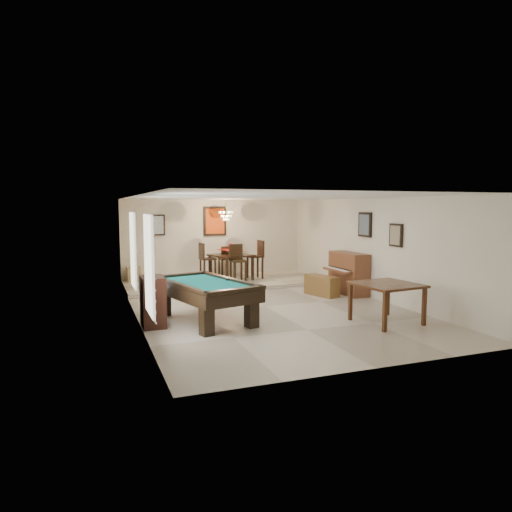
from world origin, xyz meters
TOP-DOWN VIEW (x-y plane):
  - ground_plane at (0.00, 0.00)m, footprint 6.00×9.00m
  - wall_back at (0.00, 4.50)m, footprint 6.00×0.04m
  - wall_front at (0.00, -4.50)m, footprint 6.00×0.04m
  - wall_left at (-3.00, 0.00)m, footprint 0.04×9.00m
  - wall_right at (3.00, 0.00)m, footprint 0.04×9.00m
  - ceiling at (0.00, 0.00)m, footprint 6.00×9.00m
  - dining_step at (0.00, 3.25)m, footprint 6.00×2.50m
  - window_left_front at (-2.97, -2.20)m, footprint 0.06×1.00m
  - window_left_rear at (-2.97, 0.60)m, footprint 0.06×1.00m
  - pool_table at (-1.67, -0.88)m, footprint 1.88×2.68m
  - square_table at (1.77, -2.32)m, footprint 1.31×1.31m
  - upright_piano at (2.60, 0.68)m, footprint 0.76×1.36m
  - piano_bench at (1.91, 0.69)m, footprint 0.64×1.04m
  - apothecary_chest at (-2.76, -0.93)m, footprint 0.45×0.67m
  - dining_table at (0.21, 3.38)m, footprint 1.37×1.37m
  - flower_vase at (0.21, 3.38)m, footprint 0.18×0.18m
  - dining_chair_south at (0.21, 2.67)m, footprint 0.44×0.44m
  - dining_chair_north at (0.23, 4.15)m, footprint 0.39×0.39m
  - dining_chair_west at (-0.52, 3.42)m, footprint 0.47×0.47m
  - dining_chair_east at (0.99, 3.35)m, footprint 0.48×0.48m
  - corner_bench at (-2.64, 4.18)m, footprint 0.40×0.49m
  - chandelier at (0.00, 3.20)m, footprint 0.44×0.44m
  - back_painting at (0.00, 4.46)m, footprint 0.75×0.06m
  - back_mirror at (-1.90, 4.46)m, footprint 0.55×0.06m
  - right_picture_upper at (2.96, 0.30)m, footprint 0.06×0.55m
  - right_picture_lower at (2.96, -1.00)m, footprint 0.06×0.45m

SIDE VIEW (x-z plane):
  - ground_plane at x=0.00m, z-range -0.02..0.00m
  - dining_step at x=0.00m, z-range 0.00..0.12m
  - piano_bench at x=1.91m, z-range 0.00..0.54m
  - corner_bench at x=-2.64m, z-range 0.12..0.55m
  - pool_table at x=-1.67m, z-range 0.00..0.81m
  - square_table at x=1.77m, z-range 0.00..0.82m
  - apothecary_chest at x=-2.76m, z-range 0.00..1.00m
  - upright_piano at x=2.60m, z-range 0.00..1.13m
  - dining_table at x=0.21m, z-range 0.12..1.02m
  - dining_chair_north at x=0.23m, z-range 0.12..1.10m
  - dining_chair_south at x=0.21m, z-range 0.12..1.27m
  - dining_chair_west at x=-0.52m, z-range 0.12..1.28m
  - dining_chair_east at x=0.99m, z-range 0.12..1.32m
  - flower_vase at x=0.21m, z-range 1.02..1.26m
  - wall_back at x=0.00m, z-range 0.00..2.60m
  - wall_front at x=0.00m, z-range 0.00..2.60m
  - wall_left at x=-3.00m, z-range 0.00..2.60m
  - wall_right at x=3.00m, z-range 0.00..2.60m
  - window_left_front at x=-2.97m, z-range 0.55..2.25m
  - window_left_rear at x=-2.97m, z-range 0.55..2.25m
  - right_picture_lower at x=2.96m, z-range 1.42..1.98m
  - back_mirror at x=-1.90m, z-range 1.48..2.12m
  - back_painting at x=0.00m, z-range 1.42..2.38m
  - right_picture_upper at x=2.96m, z-range 1.57..2.23m
  - chandelier at x=0.00m, z-range 1.90..2.50m
  - ceiling at x=0.00m, z-range 2.58..2.62m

